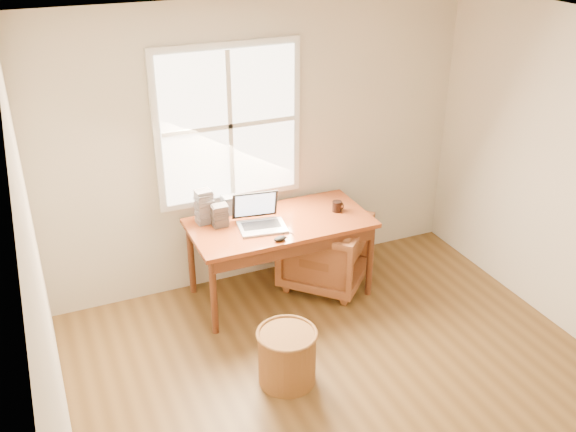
% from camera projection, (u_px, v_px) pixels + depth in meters
% --- Properties ---
extents(room_shell, '(4.04, 4.54, 2.64)m').
position_uv_depth(room_shell, '(377.00, 250.00, 4.05)').
color(room_shell, brown).
rests_on(room_shell, ground).
extents(desk, '(1.60, 0.80, 0.04)m').
position_uv_depth(desk, '(280.00, 223.00, 5.66)').
color(desk, brown).
rests_on(desk, room_shell).
extents(armchair, '(1.04, 1.04, 0.68)m').
position_uv_depth(armchair, '(325.00, 251.00, 6.00)').
color(armchair, brown).
rests_on(armchair, room_shell).
extents(wicker_stool, '(0.53, 0.53, 0.43)m').
position_uv_depth(wicker_stool, '(287.00, 357.00, 4.82)').
color(wicker_stool, brown).
rests_on(wicker_stool, room_shell).
extents(laptop, '(0.49, 0.51, 0.32)m').
position_uv_depth(laptop, '(262.00, 212.00, 5.46)').
color(laptop, '#ACAEB3').
rests_on(laptop, desk).
extents(mouse, '(0.12, 0.08, 0.04)m').
position_uv_depth(mouse, '(280.00, 239.00, 5.33)').
color(mouse, black).
rests_on(mouse, desk).
extents(coffee_mug, '(0.10, 0.10, 0.10)m').
position_uv_depth(coffee_mug, '(337.00, 206.00, 5.81)').
color(coffee_mug, black).
rests_on(coffee_mug, desk).
extents(cd_stack_a, '(0.15, 0.14, 0.25)m').
position_uv_depth(cd_stack_a, '(204.00, 208.00, 5.60)').
color(cd_stack_a, silver).
rests_on(cd_stack_a, desk).
extents(cd_stack_b, '(0.13, 0.11, 0.20)m').
position_uv_depth(cd_stack_b, '(220.00, 216.00, 5.53)').
color(cd_stack_b, '#242529').
rests_on(cd_stack_b, desk).
extents(cd_stack_c, '(0.15, 0.13, 0.31)m').
position_uv_depth(cd_stack_c, '(204.00, 207.00, 5.56)').
color(cd_stack_c, '#A1A2AF').
rests_on(cd_stack_c, desk).
extents(cd_stack_d, '(0.15, 0.13, 0.17)m').
position_uv_depth(cd_stack_d, '(230.00, 204.00, 5.77)').
color(cd_stack_d, '#B5BAC1').
rests_on(cd_stack_d, desk).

